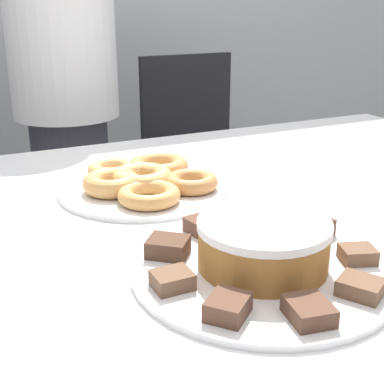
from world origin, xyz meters
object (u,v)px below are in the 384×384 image
person_standing (66,102)px  office_chair_right (202,178)px  plate_donuts (143,188)px  frosted_cake (263,243)px  plate_cake (262,269)px

person_standing → office_chair_right: person_standing is taller
plate_donuts → person_standing: bearing=88.2°
frosted_cake → plate_cake: bearing=-82.9°
office_chair_right → plate_cake: 1.40m
frosted_cake → person_standing: bearing=90.4°
plate_cake → plate_donuts: 0.40m
office_chair_right → plate_cake: size_ratio=2.40×
person_standing → plate_donuts: size_ratio=4.48×
office_chair_right → person_standing: bearing=-171.0°
person_standing → office_chair_right: 0.66m
office_chair_right → frosted_cake: (-0.54, -1.25, 0.36)m
plate_cake → frosted_cake: (-0.00, 0.00, 0.04)m
plate_donuts → plate_cake: bearing=-85.3°
plate_cake → person_standing: bearing=90.4°
person_standing → frosted_cake: bearing=-89.6°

